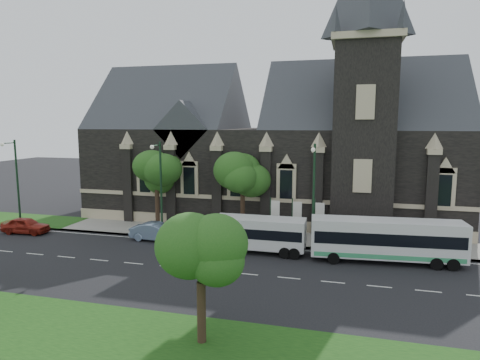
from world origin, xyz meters
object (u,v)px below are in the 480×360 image
(tour_coach, at_px, (386,239))
(car_far_red, at_px, (26,225))
(tree_park_east, at_px, (205,251))
(street_lamp_near, at_px, (314,190))
(banner_flag_right, at_px, (318,217))
(tree_walk_left, at_px, (159,172))
(banner_flag_left, at_px, (273,215))
(tree_walk_right, at_px, (245,174))
(street_lamp_mid, at_px, (160,184))
(sedan, at_px, (157,232))
(street_lamp_far, at_px, (16,178))
(banner_flag_center, at_px, (295,216))
(shuttle_bus, at_px, (260,232))
(box_trailer, at_px, (198,237))

(tour_coach, bearing_deg, car_far_red, 175.36)
(tree_park_east, distance_m, street_lamp_near, 16.86)
(tree_park_east, bearing_deg, banner_flag_right, 77.35)
(tour_coach, height_order, car_far_red, tour_coach)
(tree_walk_left, xyz_separation_m, banner_flag_left, (12.08, -1.70, -3.35))
(tree_walk_right, relative_size, banner_flag_left, 1.95)
(tree_walk_right, bearing_deg, car_far_red, -165.21)
(tree_walk_left, height_order, banner_flag_right, tree_walk_left)
(tree_park_east, relative_size, tour_coach, 0.54)
(banner_flag_left, bearing_deg, street_lamp_mid, -169.50)
(car_far_red, bearing_deg, tree_park_east, -126.20)
(tree_walk_left, height_order, sedan, tree_walk_left)
(street_lamp_far, bearing_deg, tour_coach, -2.94)
(street_lamp_far, height_order, banner_flag_center, street_lamp_far)
(street_lamp_far, bearing_deg, banner_flag_left, 4.15)
(tree_park_east, distance_m, tree_walk_right, 20.29)
(street_lamp_far, relative_size, tour_coach, 0.78)
(tree_walk_left, relative_size, tour_coach, 0.66)
(tree_walk_right, bearing_deg, street_lamp_far, -171.14)
(sedan, bearing_deg, street_lamp_far, 88.71)
(tree_walk_right, relative_size, shuttle_bus, 1.03)
(tree_walk_left, bearing_deg, banner_flag_left, -8.02)
(street_lamp_mid, relative_size, banner_flag_right, 2.25)
(box_trailer, xyz_separation_m, sedan, (-4.25, 0.79, -0.07))
(street_lamp_near, bearing_deg, tree_walk_right, 151.94)
(tree_walk_left, height_order, street_lamp_mid, street_lamp_mid)
(tree_walk_left, distance_m, box_trailer, 9.39)
(tree_walk_right, distance_m, banner_flag_left, 4.92)
(banner_flag_right, bearing_deg, street_lamp_mid, -172.40)
(banner_flag_right, bearing_deg, tree_park_east, -102.65)
(street_lamp_near, relative_size, sedan, 1.83)
(tour_coach, bearing_deg, shuttle_bus, 175.50)
(street_lamp_near, bearing_deg, banner_flag_right, 81.44)
(street_lamp_mid, bearing_deg, box_trailer, -21.61)
(street_lamp_mid, distance_m, shuttle_bus, 10.58)
(tree_walk_right, xyz_separation_m, street_lamp_mid, (-7.21, -3.62, -0.71))
(street_lamp_mid, xyz_separation_m, box_trailer, (4.25, -1.68, -4.24))
(street_lamp_mid, relative_size, sedan, 1.83)
(car_far_red, bearing_deg, sedan, -90.56)
(tree_walk_right, height_order, banner_flag_left, tree_walk_right)
(tree_walk_right, height_order, tour_coach, tree_walk_right)
(tree_walk_left, bearing_deg, tour_coach, -14.17)
(banner_flag_right, distance_m, sedan, 14.64)
(tree_walk_left, xyz_separation_m, banner_flag_center, (14.08, -1.70, -3.35))
(tree_walk_left, relative_size, box_trailer, 2.60)
(box_trailer, distance_m, sedan, 4.33)
(shuttle_bus, bearing_deg, banner_flag_left, 82.48)
(sedan, bearing_deg, banner_flag_center, -75.24)
(tree_park_east, distance_m, street_lamp_far, 30.90)
(shuttle_bus, bearing_deg, sedan, 173.75)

